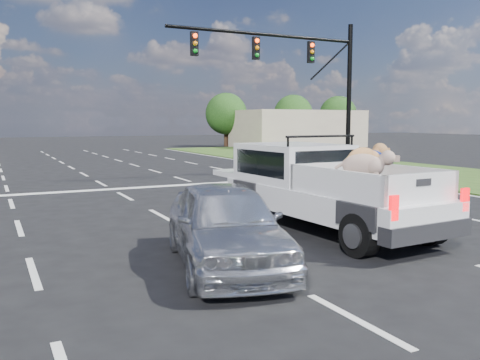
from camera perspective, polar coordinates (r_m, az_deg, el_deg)
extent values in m
plane|color=black|center=(10.93, 6.62, -6.73)|extent=(160.00, 160.00, 0.00)
cube|color=silver|center=(15.11, -23.97, -3.52)|extent=(0.12, 60.00, 0.01)
cube|color=silver|center=(15.64, -11.05, -2.75)|extent=(0.12, 60.00, 0.01)
cube|color=silver|center=(16.90, 0.46, -1.93)|extent=(0.12, 60.00, 0.01)
cube|color=silver|center=(18.73, 10.05, -1.20)|extent=(0.12, 60.00, 0.01)
cube|color=silver|center=(21.03, 17.85, -0.57)|extent=(0.15, 60.00, 0.01)
cube|color=silver|center=(19.93, -9.29, -0.72)|extent=(17.00, 0.45, 0.01)
cube|color=#244515|center=(24.14, 25.00, 0.07)|extent=(8.00, 60.00, 0.06)
cylinder|color=black|center=(24.80, 12.12, 8.73)|extent=(0.22, 0.22, 7.00)
cylinder|color=black|center=(22.57, 2.97, 15.99)|extent=(9.00, 0.14, 0.14)
cube|color=black|center=(23.68, 7.96, 14.02)|extent=(0.30, 0.18, 0.95)
sphere|color=#FF3807|center=(23.63, 8.13, 14.77)|extent=(0.18, 0.18, 0.18)
cube|color=black|center=(22.24, 1.80, 14.57)|extent=(0.30, 0.18, 0.95)
sphere|color=#FF3807|center=(22.18, 1.94, 15.37)|extent=(0.18, 0.18, 0.18)
cube|color=black|center=(21.07, -5.16, 14.99)|extent=(0.30, 0.18, 0.95)
sphere|color=#FF3807|center=(21.01, -5.05, 15.84)|extent=(0.18, 0.18, 0.18)
cube|color=#BFB392|center=(51.14, 6.48, 5.74)|extent=(12.00, 7.00, 3.60)
cylinder|color=#332114|center=(51.75, -1.57, 4.99)|extent=(0.44, 0.44, 2.16)
sphere|color=#173A0F|center=(51.73, -1.57, 7.45)|extent=(4.20, 4.20, 4.20)
cylinder|color=#332114|center=(55.60, 5.96, 5.07)|extent=(0.44, 0.44, 2.16)
sphere|color=#173A0F|center=(55.58, 5.99, 7.36)|extent=(4.20, 4.20, 4.20)
cylinder|color=#332114|center=(59.03, 10.90, 5.07)|extent=(0.44, 0.44, 2.16)
sphere|color=#173A0F|center=(59.02, 10.94, 7.23)|extent=(4.20, 4.20, 4.20)
cylinder|color=black|center=(9.70, 13.27, -6.04)|extent=(0.35, 0.85, 0.83)
cylinder|color=black|center=(11.07, 20.55, -4.73)|extent=(0.35, 0.85, 0.83)
cylinder|color=black|center=(12.91, 0.91, -2.74)|extent=(0.35, 0.85, 0.83)
cylinder|color=black|center=(13.96, 7.66, -2.09)|extent=(0.35, 0.85, 0.83)
cube|color=silver|center=(11.80, 9.81, -2.21)|extent=(2.40, 5.92, 0.57)
cube|color=silver|center=(12.79, 5.98, 1.94)|extent=(2.15, 2.63, 0.94)
cube|color=black|center=(11.81, 9.50, 1.66)|extent=(1.70, 0.13, 0.68)
cylinder|color=black|center=(11.88, 9.11, 4.87)|extent=(1.97, 0.16, 0.05)
cube|color=black|center=(10.82, 14.18, -1.76)|extent=(2.10, 2.90, 0.07)
cube|color=silver|center=(10.15, 10.44, -0.39)|extent=(0.24, 2.80, 0.57)
cube|color=silver|center=(11.44, 17.60, 0.18)|extent=(0.24, 2.80, 0.57)
cube|color=silver|center=(9.85, 19.69, -0.88)|extent=(1.95, 0.20, 0.57)
cube|color=#EA050B|center=(9.05, 16.89, -3.03)|extent=(0.18, 0.08, 0.44)
cube|color=#EA050B|center=(10.47, 23.92, -2.04)|extent=(0.18, 0.08, 0.44)
cube|color=black|center=(9.88, 20.20, -5.40)|extent=(2.12, 0.45, 0.33)
imported|color=silver|center=(8.83, -1.64, -4.99)|extent=(2.69, 4.61, 1.47)
imported|color=black|center=(13.54, 13.24, -1.10)|extent=(2.25, 5.17, 1.48)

